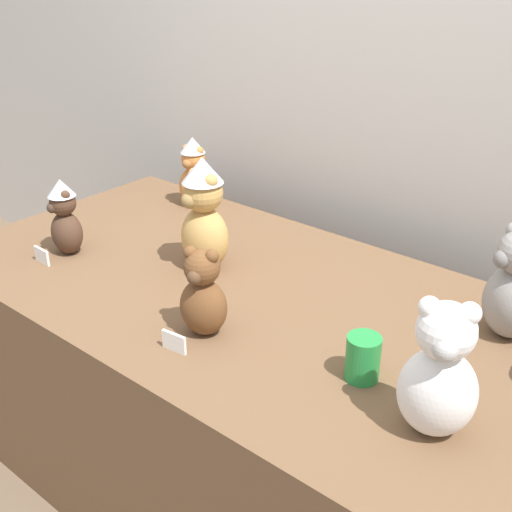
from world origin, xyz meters
name	(u,v)px	position (x,y,z in m)	size (l,w,h in m)	color
wall_back	(401,58)	(0.00, 0.99, 1.30)	(7.00, 0.08, 2.60)	silver
display_table	(256,397)	(0.00, 0.25, 0.37)	(1.98, 0.98, 0.74)	brown
teddy_bear_honey	(204,216)	(-0.23, 0.28, 0.91)	(0.18, 0.16, 0.35)	tan
teddy_bear_chestnut	(203,295)	(0.03, 0.01, 0.85)	(0.15, 0.14, 0.24)	brown
teddy_bear_snow	(440,374)	(0.64, 0.04, 0.89)	(0.20, 0.19, 0.31)	white
teddy_bear_ginger	(194,173)	(-0.61, 0.62, 0.87)	(0.13, 0.12, 0.26)	#D17F3D
teddy_bear_cocoa	(65,218)	(-0.63, 0.07, 0.86)	(0.13, 0.11, 0.25)	#4C3323
party_cup_green	(363,358)	(0.44, 0.10, 0.80)	(0.08, 0.08, 0.11)	#238C3D
name_card_front_left	(174,342)	(0.03, -0.10, 0.77)	(0.07, 0.01, 0.05)	white
name_card_front_middle	(42,256)	(-0.63, -0.03, 0.77)	(0.07, 0.01, 0.05)	white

